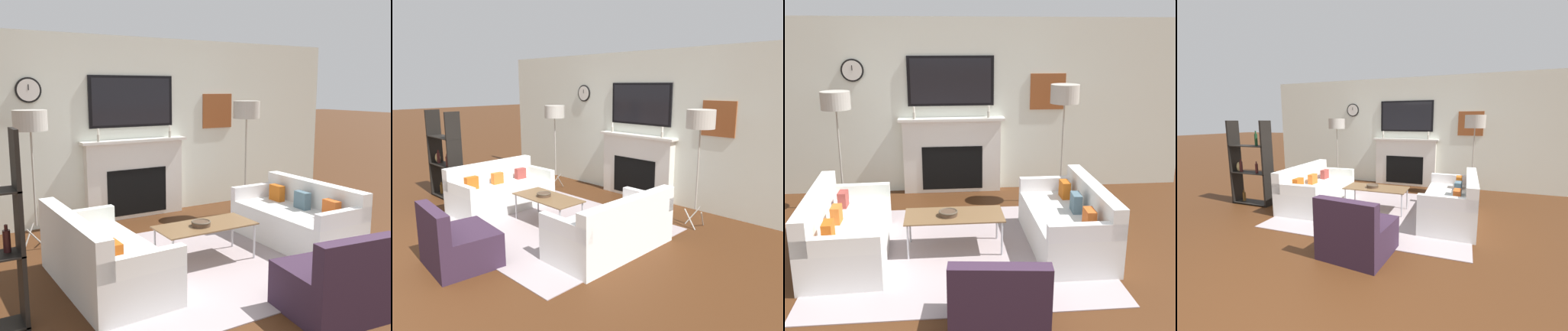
# 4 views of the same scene
# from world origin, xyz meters

# --- Properties ---
(fireplace_wall) EXTENTS (7.60, 0.28, 2.70)m
(fireplace_wall) POSITION_xyz_m (0.00, 4.96, 1.23)
(fireplace_wall) COLOR white
(fireplace_wall) RESTS_ON ground_plane
(area_rug) EXTENTS (3.19, 2.68, 0.01)m
(area_rug) POSITION_xyz_m (0.00, 2.69, 0.01)
(area_rug) COLOR gray
(area_rug) RESTS_ON ground_plane
(couch_left) EXTENTS (0.91, 1.75, 0.77)m
(couch_left) POSITION_xyz_m (-1.29, 2.69, 0.27)
(couch_left) COLOR white
(couch_left) RESTS_ON ground_plane
(couch_right) EXTENTS (0.81, 1.67, 0.77)m
(couch_right) POSITION_xyz_m (1.28, 2.69, 0.28)
(couch_right) COLOR white
(couch_right) RESTS_ON ground_plane
(armchair) EXTENTS (0.87, 0.83, 0.76)m
(armchair) POSITION_xyz_m (0.24, 1.11, 0.26)
(armchair) COLOR #301F31
(armchair) RESTS_ON ground_plane
(coffee_table) EXTENTS (1.13, 0.52, 0.43)m
(coffee_table) POSITION_xyz_m (-0.06, 2.73, 0.40)
(coffee_table) COLOR brown
(coffee_table) RESTS_ON ground_plane
(decorative_bowl) EXTENTS (0.22, 0.22, 0.06)m
(decorative_bowl) POSITION_xyz_m (-0.12, 2.71, 0.46)
(decorative_bowl) COLOR #4B3728
(decorative_bowl) RESTS_ON coffee_table
(floor_lamp_left) EXTENTS (0.40, 0.40, 1.70)m
(floor_lamp_left) POSITION_xyz_m (-1.60, 4.22, 1.54)
(floor_lamp_left) COLOR #9E998E
(floor_lamp_left) RESTS_ON ground_plane
(floor_lamp_right) EXTENTS (0.41, 0.41, 1.76)m
(floor_lamp_right) POSITION_xyz_m (1.60, 4.22, 1.60)
(floor_lamp_right) COLOR #9E998E
(floor_lamp_right) RESTS_ON ground_plane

